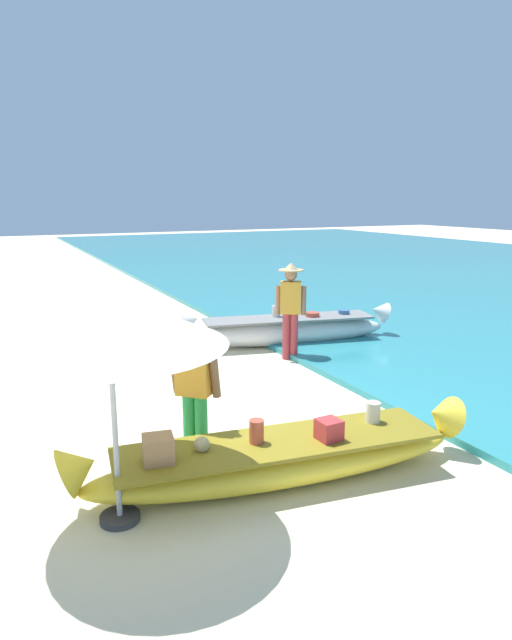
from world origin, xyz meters
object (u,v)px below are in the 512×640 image
Objects in this scene: boat_white_midground at (289,330)px; patio_umbrella_large at (109,322)px; person_vendor_hatted at (291,304)px; boat_yellow_foreground at (279,458)px; person_tourist_customer at (194,388)px.

boat_white_midground is 6.59m from patio_umbrella_large.
boat_white_midground is at bearing 61.81° from person_vendor_hatted.
patio_umbrella_large reaches higher than boat_white_midground.
person_tourist_customer is (-0.63, 0.74, 0.62)m from boat_yellow_foreground.
person_vendor_hatted is 5.51m from patio_umbrella_large.
patio_umbrella_large is at bearing -143.49° from person_tourist_customer.
person_tourist_customer is 0.75× the size of patio_umbrella_large.
patio_umbrella_large is at bearing -179.94° from boat_yellow_foreground.
person_tourist_customer is at bearing -130.77° from boat_white_midground.
boat_yellow_foreground is 2.27m from patio_umbrella_large.
boat_white_midground is 2.44× the size of person_vendor_hatted.
boat_yellow_foreground is at bearing -120.61° from boat_white_midground.
patio_umbrella_large is (-1.00, -0.74, 0.97)m from person_tourist_customer.
person_vendor_hatted is at bearing 58.84° from boat_yellow_foreground.
boat_white_midground is 2.75× the size of person_tourist_customer.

